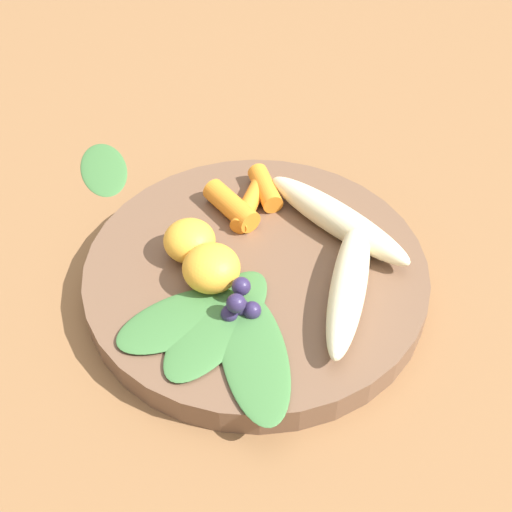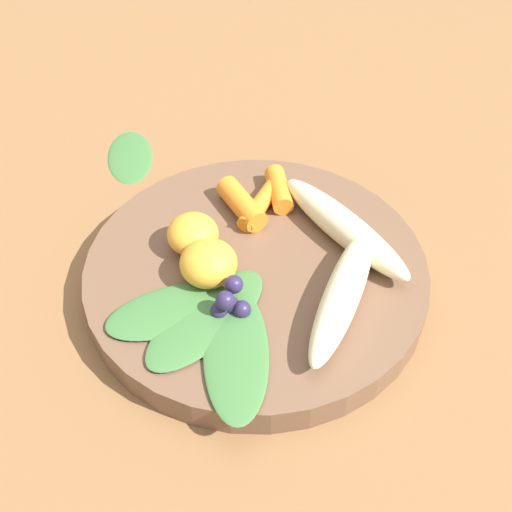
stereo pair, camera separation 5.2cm
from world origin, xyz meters
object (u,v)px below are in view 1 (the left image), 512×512
bowl (256,275)px  orange_segment_near (211,268)px  banana_peeled_left (337,219)px  kale_leaf_stray (103,167)px  banana_peeled_right (349,283)px

bowl → orange_segment_near: (-0.04, 0.01, 0.03)m
banana_peeled_left → orange_segment_near: bearing=75.4°
banana_peeled_left → kale_leaf_stray: bearing=17.4°
bowl → kale_leaf_stray: (0.01, 0.21, -0.01)m
bowl → banana_peeled_left: banana_peeled_left is taller
banana_peeled_right → orange_segment_near: 0.10m
orange_segment_near → kale_leaf_stray: (0.04, 0.20, -0.04)m
banana_peeled_left → banana_peeled_right: (-0.05, -0.05, 0.00)m
bowl → orange_segment_near: size_ratio=6.17×
banana_peeled_right → orange_segment_near: orange_segment_near is taller
banana_peeled_right → orange_segment_near: size_ratio=3.29×
banana_peeled_right → kale_leaf_stray: size_ratio=1.69×
bowl → banana_peeled_left: size_ratio=1.87×
bowl → kale_leaf_stray: bearing=88.2°
bowl → banana_peeled_left: 0.08m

